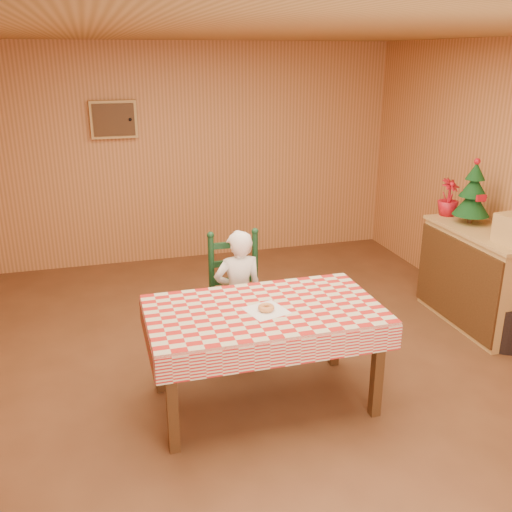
% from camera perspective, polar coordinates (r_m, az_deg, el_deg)
% --- Properties ---
extents(ground, '(6.00, 6.00, 0.00)m').
position_cam_1_polar(ground, '(4.73, 0.68, -11.71)').
color(ground, brown).
rests_on(ground, ground).
extents(cabin_walls, '(5.10, 6.05, 2.65)m').
position_cam_1_polar(cabin_walls, '(4.59, -1.20, 11.70)').
color(cabin_walls, '#C47F46').
rests_on(cabin_walls, ground).
extents(dining_table, '(1.66, 0.96, 0.77)m').
position_cam_1_polar(dining_table, '(4.05, 0.81, -6.26)').
color(dining_table, '#4D2D14').
rests_on(dining_table, ground).
extents(ladder_chair, '(0.44, 0.40, 1.08)m').
position_cam_1_polar(ladder_chair, '(4.82, -1.91, -4.31)').
color(ladder_chair, black).
rests_on(ladder_chair, ground).
extents(seated_child, '(0.41, 0.27, 1.12)m').
position_cam_1_polar(seated_child, '(4.75, -1.75, -3.93)').
color(seated_child, white).
rests_on(seated_child, ground).
extents(napkin, '(0.32, 0.32, 0.00)m').
position_cam_1_polar(napkin, '(3.98, 1.02, -5.48)').
color(napkin, white).
rests_on(napkin, dining_table).
extents(donut, '(0.14, 0.14, 0.04)m').
position_cam_1_polar(donut, '(3.97, 1.02, -5.20)').
color(donut, '#D48A4C').
rests_on(donut, napkin).
extents(shelf_unit, '(0.54, 1.24, 0.93)m').
position_cam_1_polar(shelf_unit, '(5.76, 21.37, -2.01)').
color(shelf_unit, tan).
rests_on(shelf_unit, ground).
extents(christmas_tree, '(0.34, 0.34, 0.62)m').
position_cam_1_polar(christmas_tree, '(5.75, 20.88, 5.79)').
color(christmas_tree, '#4D2D14').
rests_on(christmas_tree, shelf_unit).
extents(flower_arrangement, '(0.26, 0.26, 0.37)m').
position_cam_1_polar(flower_arrangement, '(5.98, 18.71, 5.58)').
color(flower_arrangement, '#B0101D').
rests_on(flower_arrangement, shelf_unit).
extents(storage_bin, '(0.50, 0.50, 0.40)m').
position_cam_1_polar(storage_bin, '(5.53, 23.74, -6.29)').
color(storage_bin, black).
rests_on(storage_bin, ground).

